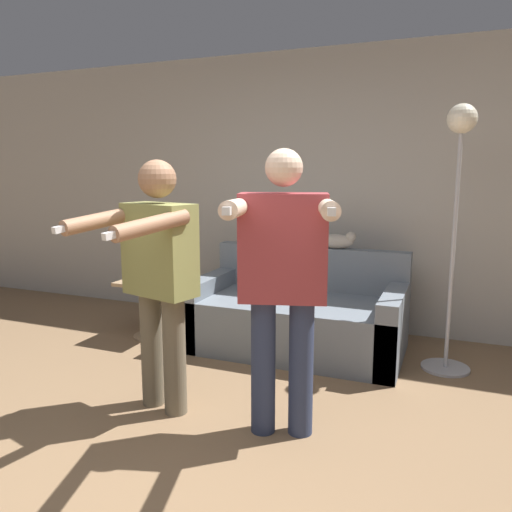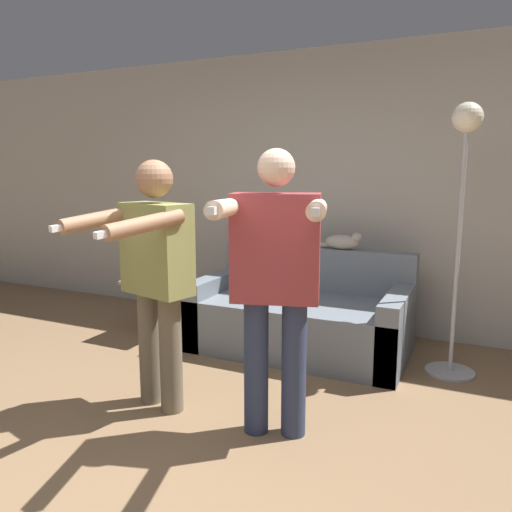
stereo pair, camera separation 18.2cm
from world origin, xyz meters
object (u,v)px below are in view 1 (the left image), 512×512
floor_lamp (457,187)px  person_left (158,269)px  side_table (151,296)px  cup (154,272)px  couch (298,317)px  person_right (283,274)px  cat (337,241)px

floor_lamp → person_left: bearing=-140.5°
side_table → cup: cup is taller
couch → person_right: bearing=-76.4°
person_right → couch: bearing=87.0°
couch → person_right: 1.57m
person_left → couch: bearing=85.9°
side_table → person_left: bearing=-54.1°
couch → cup: (-1.32, -0.15, 0.31)m
floor_lamp → side_table: 2.70m
couch → cup: 1.37m
floor_lamp → cup: bearing=-177.1°
couch → floor_lamp: bearing=-1.0°
cat → cup: bearing=-161.9°
person_left → cup: person_left is taller
cat → side_table: bearing=-159.7°
person_left → side_table: 1.54m
cup → person_right: bearing=-36.7°
cat → floor_lamp: (0.95, -0.38, 0.49)m
cat → floor_lamp: bearing=-22.0°
couch → floor_lamp: floor_lamp is taller
side_table → cup: size_ratio=4.83×
floor_lamp → side_table: floor_lamp is taller
person_left → person_right: bearing=14.6°
cup → cat: bearing=18.1°
side_table → person_right: bearing=-35.3°
person_left → floor_lamp: (1.65, 1.36, 0.47)m
cat → floor_lamp: size_ratio=0.21×
cat → cup: 1.67m
person_left → person_right: 0.80m
person_left → floor_lamp: size_ratio=0.80×
person_left → person_right: (0.80, 0.00, 0.03)m
couch → cat: (0.24, 0.36, 0.62)m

